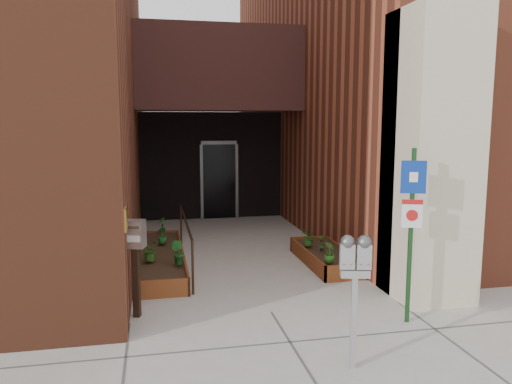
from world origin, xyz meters
TOP-DOWN VIEW (x-y plane):
  - ground at (0.00, 0.00)m, footprint 80.00×80.00m
  - architecture at (-0.18, 6.89)m, footprint 20.00×14.60m
  - planter_left at (-1.55, 2.70)m, footprint 0.90×3.60m
  - planter_right at (1.60, 2.20)m, footprint 0.80×2.20m
  - handrail at (-1.05, 2.65)m, footprint 0.04×3.34m
  - parking_meter at (0.51, -1.77)m, footprint 0.35×0.20m
  - sign_post at (1.75, -0.71)m, footprint 0.32×0.13m
  - payment_dropbox at (-1.90, 0.24)m, footprint 0.33×0.28m
  - shrub_left_a at (-1.71, 2.05)m, footprint 0.46×0.46m
  - shrub_left_b at (-1.25, 1.73)m, footprint 0.32×0.32m
  - shrub_left_c at (-1.48, 3.27)m, footprint 0.21×0.21m
  - shrub_left_d at (-1.47, 4.30)m, footprint 0.22×0.22m
  - shrub_right_a at (1.35, 1.30)m, footprint 0.28×0.28m
  - shrub_right_b at (1.49, 2.09)m, footprint 0.19×0.19m
  - shrub_right_c at (1.35, 2.48)m, footprint 0.33×0.33m

SIDE VIEW (x-z plane):
  - ground at x=0.00m, z-range 0.00..0.00m
  - planter_left at x=-1.55m, z-range -0.02..0.28m
  - planter_right at x=1.60m, z-range -0.02..0.28m
  - shrub_right_b at x=1.49m, z-range 0.30..0.59m
  - shrub_left_c at x=-1.48m, z-range 0.30..0.63m
  - shrub_right_c at x=1.35m, z-range 0.30..0.64m
  - shrub_left_d at x=-1.47m, z-range 0.30..0.65m
  - shrub_right_a at x=1.35m, z-range 0.30..0.65m
  - shrub_left_a at x=-1.71m, z-range 0.30..0.66m
  - shrub_left_b at x=-1.25m, z-range 0.30..0.71m
  - handrail at x=-1.05m, z-range 0.30..1.20m
  - payment_dropbox at x=-1.90m, z-range 0.31..1.70m
  - parking_meter at x=0.51m, z-range 0.42..1.95m
  - sign_post at x=1.75m, z-range 0.28..2.68m
  - architecture at x=-0.18m, z-range -0.02..9.98m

